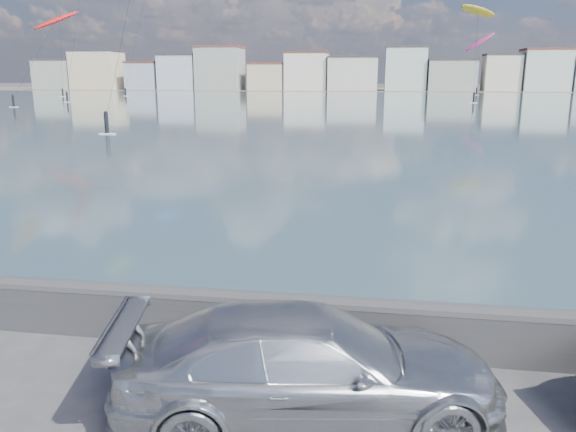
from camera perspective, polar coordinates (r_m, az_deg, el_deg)
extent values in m
plane|color=#333335|center=(8.73, -11.39, -20.51)|extent=(700.00, 700.00, 0.00)
cube|color=#385761|center=(98.35, 7.58, 11.11)|extent=(500.00, 177.00, 0.00)
cube|color=#4C473D|center=(206.76, 8.47, 12.58)|extent=(500.00, 60.00, 0.00)
cube|color=#28282B|center=(10.74, -6.48, -10.58)|extent=(400.00, 0.35, 0.90)
cylinder|color=#28282B|center=(10.56, -6.55, -8.36)|extent=(400.00, 0.36, 0.36)
cube|color=gray|center=(224.24, -22.36, 13.09)|extent=(14.00, 11.00, 10.00)
cube|color=#383330|center=(224.30, -22.49, 14.44)|extent=(14.28, 11.22, 0.60)
cube|color=beige|center=(216.73, -18.78, 13.79)|extent=(16.00, 12.00, 13.00)
cube|color=#2D2D33|center=(216.88, -18.93, 15.58)|extent=(16.32, 12.24, 0.60)
cube|color=#9EA8B7|center=(209.29, -14.37, 13.55)|extent=(11.00, 10.00, 9.00)
cube|color=#562D23|center=(209.34, -14.45, 14.86)|extent=(11.22, 10.20, 0.60)
cube|color=#B2B7C6|center=(204.57, -10.94, 14.08)|extent=(13.00, 11.00, 11.50)
cube|color=#2D2D33|center=(204.68, -11.02, 15.77)|extent=(13.26, 11.22, 0.60)
cube|color=gray|center=(200.17, -6.91, 14.59)|extent=(15.00, 12.00, 14.00)
cube|color=brown|center=(200.38, -6.98, 16.68)|extent=(15.30, 12.24, 0.60)
cube|color=beige|center=(196.34, -2.11, 13.89)|extent=(12.00, 10.00, 8.50)
cube|color=brown|center=(196.38, -2.13, 15.21)|extent=(12.24, 10.20, 0.60)
cube|color=silver|center=(194.20, 1.92, 14.40)|extent=(14.00, 11.00, 12.00)
cube|color=#562D23|center=(194.34, 1.94, 16.26)|extent=(14.28, 11.22, 0.60)
cube|color=beige|center=(192.88, 6.63, 14.10)|extent=(16.00, 13.00, 10.50)
cube|color=#383330|center=(192.97, 6.68, 15.75)|extent=(16.32, 13.26, 0.60)
cube|color=#B7C6BC|center=(192.87, 11.86, 14.35)|extent=(13.00, 10.00, 13.50)
cube|color=#383330|center=(193.07, 11.97, 16.44)|extent=(13.26, 10.20, 0.60)
cube|color=gray|center=(194.03, 16.23, 13.50)|extent=(15.00, 12.00, 9.50)
cube|color=#383330|center=(194.09, 16.33, 14.99)|extent=(15.30, 12.24, 0.60)
cube|color=beige|center=(196.46, 20.85, 13.37)|extent=(11.00, 9.00, 11.00)
cube|color=#383330|center=(196.56, 21.00, 15.06)|extent=(11.22, 9.18, 0.60)
cube|color=#B7C6BC|center=(199.40, 24.62, 13.24)|extent=(14.00, 11.00, 12.50)
cube|color=brown|center=(199.56, 24.82, 15.11)|extent=(14.28, 11.22, 0.60)
imported|color=#B4B7BB|center=(8.44, 2.17, -14.97)|extent=(5.98, 3.35, 1.64)
ellipsoid|color=#BF8C19|center=(120.81, 18.74, 19.12)|extent=(8.26, 6.09, 3.36)
cube|color=white|center=(110.35, 18.32, 10.87)|extent=(1.40, 0.42, 0.08)
cylinder|color=black|center=(110.32, 18.36, 11.33)|extent=(0.36, 0.36, 1.70)
sphere|color=black|center=(110.29, 18.40, 11.80)|extent=(0.28, 0.28, 0.28)
cylinder|color=black|center=(115.30, 18.56, 15.49)|extent=(1.09, 9.94, 15.70)
cube|color=white|center=(145.70, -16.15, 11.64)|extent=(1.40, 0.42, 0.08)
cylinder|color=black|center=(145.67, -16.18, 11.99)|extent=(0.36, 0.36, 1.70)
sphere|color=black|center=(145.65, -16.20, 12.34)|extent=(0.28, 0.28, 0.28)
cylinder|color=black|center=(151.58, -14.88, 18.34)|extent=(3.48, 13.51, 32.06)
ellipsoid|color=#E5338C|center=(161.49, 18.89, 16.35)|extent=(7.35, 5.08, 6.02)
cube|color=white|center=(154.51, 18.57, 11.57)|extent=(1.40, 0.42, 0.08)
cylinder|color=black|center=(154.48, 18.60, 11.91)|extent=(0.36, 0.36, 1.70)
sphere|color=black|center=(154.46, 18.63, 12.24)|extent=(0.28, 0.28, 0.28)
cylinder|color=black|center=(157.87, 18.75, 14.24)|extent=(0.93, 6.82, 12.04)
cube|color=white|center=(51.23, -17.89, 7.97)|extent=(1.40, 0.42, 0.08)
cylinder|color=black|center=(51.16, -17.96, 8.97)|extent=(0.36, 0.36, 1.70)
sphere|color=black|center=(51.10, -18.04, 9.97)|extent=(0.28, 0.28, 0.28)
cube|color=white|center=(115.70, -21.50, 10.73)|extent=(1.40, 0.42, 0.08)
cylinder|color=black|center=(115.67, -21.54, 11.17)|extent=(0.36, 0.36, 1.70)
sphere|color=black|center=(115.64, -21.58, 11.61)|extent=(0.28, 0.28, 0.28)
cube|color=white|center=(145.90, -21.89, 11.19)|extent=(1.40, 0.42, 0.08)
cylinder|color=black|center=(145.87, -21.92, 11.54)|extent=(0.36, 0.36, 1.70)
sphere|color=black|center=(145.85, -21.96, 11.90)|extent=(0.28, 0.28, 0.28)
cylinder|color=black|center=(150.36, -22.10, 17.04)|extent=(2.79, 8.13, 27.87)
ellipsoid|color=red|center=(115.03, -22.49, 17.89)|extent=(8.75, 5.29, 4.46)
cube|color=white|center=(101.04, -26.08, 9.93)|extent=(1.40, 0.42, 0.08)
cylinder|color=black|center=(101.00, -26.14, 10.44)|extent=(0.36, 0.36, 1.70)
sphere|color=black|center=(100.97, -26.19, 10.94)|extent=(0.28, 0.28, 0.28)
cylinder|color=black|center=(107.74, -24.24, 14.51)|extent=(0.64, 15.88, 13.30)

